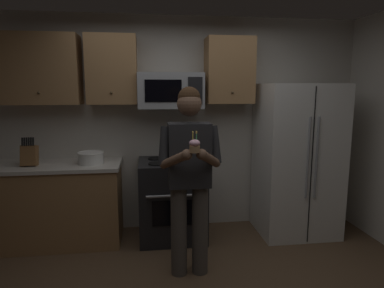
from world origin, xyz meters
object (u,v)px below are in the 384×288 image
Objects in this scene: microwave at (170,91)px; refrigerator at (297,160)px; oven_range at (172,199)px; knife_block at (29,155)px; cupcake at (195,146)px; bowl_large_white at (91,158)px; person at (190,172)px.

refrigerator is (1.50, -0.16, -0.82)m from microwave.
knife_block is at bearing -178.89° from oven_range.
bowl_large_white is at bearing 131.25° from cupcake.
knife_block is 0.18× the size of person.
oven_range is 2.91× the size of knife_block.
refrigerator reaches higher than cupcake.
refrigerator is 1.02× the size of person.
oven_range is at bearing 1.30° from bowl_large_white.
person is (0.10, -0.95, -0.72)m from microwave.
knife_block is at bearing -179.17° from bowl_large_white.
knife_block is 2.01m from cupcake.
refrigerator reaches higher than oven_range.
knife_block is 1.83m from person.
refrigerator is 10.35× the size of cupcake.
microwave is 0.42× the size of person.
microwave is at bearing 89.98° from oven_range.
knife_block reaches higher than oven_range.
cupcake is at bearing -141.25° from refrigerator.
cupcake is at bearing -90.00° from person.
refrigerator is 3.04m from knife_block.
microwave reaches higher than bowl_large_white.
cupcake reaches higher than knife_block.
microwave is 1.69m from knife_block.
oven_range is at bearing 1.11° from knife_block.
bowl_large_white is 0.16× the size of person.
refrigerator is at bearing -0.18° from knife_block.
oven_range is at bearing 95.03° from cupcake.
oven_range is 1.64m from knife_block.
cupcake is at bearing -34.60° from knife_block.
microwave is (0.00, 0.12, 1.26)m from oven_range.
microwave is 1.17m from bowl_large_white.
bowl_large_white is 1.55m from cupcake.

